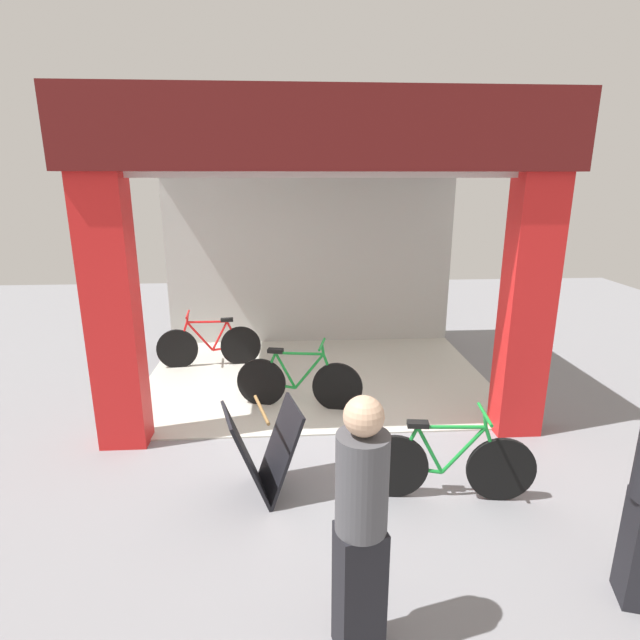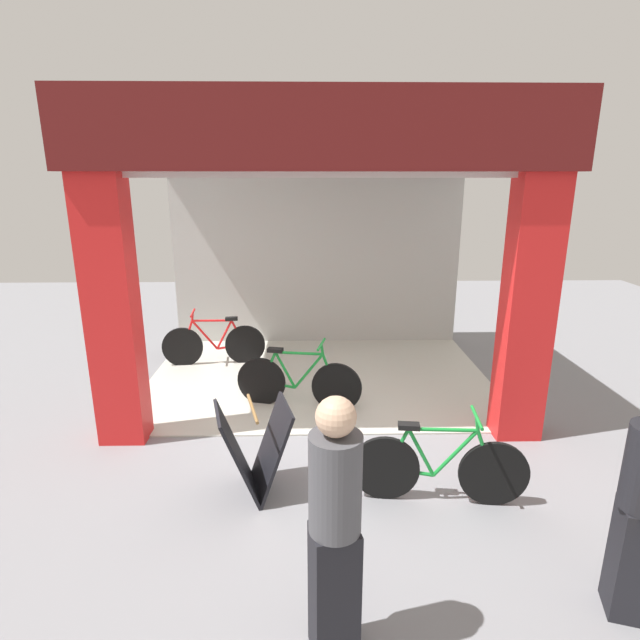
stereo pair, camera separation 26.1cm
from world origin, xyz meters
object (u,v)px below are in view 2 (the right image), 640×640
(bicycle_inside_0, at_px, (298,382))
(bicycle_inside_1, at_px, (214,344))
(pedestrian_1, at_px, (335,529))
(bicycle_parked_0, at_px, (439,467))
(sandwich_board_sign, at_px, (254,450))

(bicycle_inside_0, relative_size, bicycle_inside_1, 1.00)
(pedestrian_1, bearing_deg, bicycle_inside_1, 108.13)
(pedestrian_1, bearing_deg, bicycle_inside_0, 94.87)
(bicycle_parked_0, bearing_deg, sandwich_board_sign, 174.07)
(bicycle_parked_0, xyz_separation_m, sandwich_board_sign, (-1.69, 0.18, 0.09))
(bicycle_inside_1, bearing_deg, bicycle_parked_0, -53.10)
(sandwich_board_sign, bearing_deg, pedestrian_1, -68.22)
(bicycle_inside_1, bearing_deg, sandwich_board_sign, -73.72)
(bicycle_inside_0, height_order, sandwich_board_sign, bicycle_inside_0)
(bicycle_inside_1, xyz_separation_m, pedestrian_1, (1.66, -5.07, 0.54))
(bicycle_inside_0, height_order, bicycle_parked_0, bicycle_inside_0)
(bicycle_inside_1, distance_m, bicycle_parked_0, 4.47)
(sandwich_board_sign, bearing_deg, bicycle_inside_1, 106.28)
(bicycle_inside_1, height_order, bicycle_parked_0, bicycle_inside_1)
(sandwich_board_sign, xyz_separation_m, pedestrian_1, (0.67, -1.67, 0.46))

